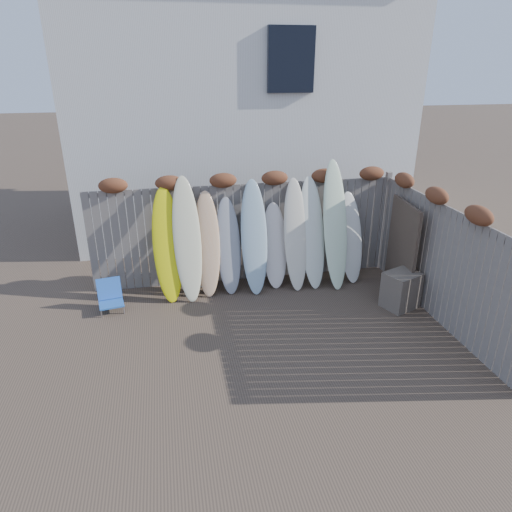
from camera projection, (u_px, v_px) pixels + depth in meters
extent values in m
plane|color=#493A2D|center=(271.00, 342.00, 7.34)|extent=(80.00, 80.00, 0.00)
cube|color=slate|center=(244.00, 233.00, 9.12)|extent=(6.00, 0.10, 2.00)
cube|color=slate|center=(384.00, 221.00, 9.65)|extent=(0.10, 0.10, 2.10)
ellipsoid|color=brown|center=(113.00, 186.00, 8.22)|extent=(0.52, 0.28, 0.28)
ellipsoid|color=brown|center=(169.00, 183.00, 8.40)|extent=(0.52, 0.28, 0.28)
ellipsoid|color=brown|center=(223.00, 180.00, 8.58)|extent=(0.52, 0.28, 0.28)
ellipsoid|color=brown|center=(275.00, 178.00, 8.76)|extent=(0.52, 0.28, 0.28)
ellipsoid|color=brown|center=(324.00, 176.00, 8.94)|extent=(0.52, 0.28, 0.28)
ellipsoid|color=brown|center=(372.00, 173.00, 9.13)|extent=(0.52, 0.28, 0.28)
cube|color=slate|center=(442.00, 265.00, 7.68)|extent=(0.10, 4.40, 2.00)
ellipsoid|color=brown|center=(479.00, 215.00, 6.61)|extent=(0.28, 0.56, 0.28)
ellipsoid|color=brown|center=(437.00, 195.00, 7.60)|extent=(0.28, 0.56, 0.28)
ellipsoid|color=brown|center=(404.00, 180.00, 8.60)|extent=(0.28, 0.56, 0.28)
cube|color=silver|center=(235.00, 109.00, 12.13)|extent=(8.00, 5.00, 6.00)
cube|color=black|center=(291.00, 60.00, 9.51)|extent=(1.00, 0.12, 1.30)
cube|color=#245CB4|center=(111.00, 304.00, 8.18)|extent=(0.48, 0.43, 0.03)
cube|color=blue|center=(109.00, 288.00, 8.27)|extent=(0.44, 0.20, 0.39)
cylinder|color=#A5A5AC|center=(101.00, 314.00, 8.01)|extent=(0.02, 0.02, 0.16)
cylinder|color=#B3B3BA|center=(100.00, 305.00, 8.28)|extent=(0.02, 0.02, 0.16)
cylinder|color=#B7B6BE|center=(124.00, 310.00, 8.14)|extent=(0.02, 0.02, 0.16)
cylinder|color=#A3A3AA|center=(122.00, 302.00, 8.41)|extent=(0.02, 0.02, 0.16)
cube|color=brown|center=(401.00, 290.00, 8.27)|extent=(0.72, 0.67, 0.68)
cube|color=#45362A|center=(402.00, 249.00, 8.62)|extent=(0.16, 1.20, 1.80)
ellipsoid|color=yellow|center=(167.00, 245.00, 8.41)|extent=(0.56, 0.75, 2.07)
ellipsoid|color=beige|center=(187.00, 240.00, 8.42)|extent=(0.55, 0.81, 2.26)
ellipsoid|color=#FFC081|center=(207.00, 244.00, 8.63)|extent=(0.53, 0.73, 1.94)
ellipsoid|color=gray|center=(228.00, 246.00, 8.74)|extent=(0.47, 0.65, 1.81)
ellipsoid|color=#96B3C1|center=(254.00, 237.00, 8.71)|extent=(0.54, 0.78, 2.13)
ellipsoid|color=white|center=(275.00, 246.00, 8.98)|extent=(0.52, 0.62, 1.64)
ellipsoid|color=beige|center=(296.00, 235.00, 8.86)|extent=(0.49, 0.76, 2.12)
ellipsoid|color=silver|center=(312.00, 233.00, 8.93)|extent=(0.52, 0.77, 2.13)
ellipsoid|color=silver|center=(335.00, 225.00, 8.88)|extent=(0.48, 0.86, 2.44)
ellipsoid|color=white|center=(351.00, 238.00, 9.19)|extent=(0.53, 0.67, 1.78)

